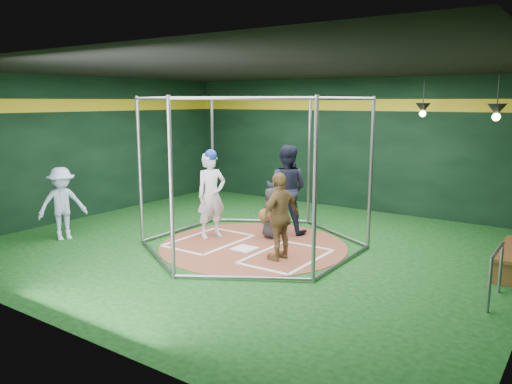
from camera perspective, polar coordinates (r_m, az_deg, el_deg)
The scene contains 14 objects.
room_shell at distance 9.86m, azimuth -0.31°, elevation 3.66°, with size 10.10×9.10×3.53m.
clay_disc at distance 10.21m, azimuth -0.32°, elevation -6.13°, with size 3.80×3.80×0.01m, color brown.
home_plate at distance 9.97m, azimuth -1.32°, elevation -6.47°, with size 0.43×0.43×0.01m, color white.
batter_box_left at distance 10.57m, azimuth -5.34°, elevation -5.53°, with size 1.17×1.77×0.01m.
batter_box_right at distance 9.51m, azimuth 3.54°, elevation -7.34°, with size 1.17×1.77×0.01m.
batting_cage at distance 9.89m, azimuth -0.33°, elevation 2.19°, with size 4.05×4.67×3.00m.
pendant_lamp_near at distance 12.11m, azimuth 18.54°, elevation 9.06°, with size 0.34×0.34×0.90m.
pendant_lamp_far at distance 10.15m, azimuth 25.81°, elevation 8.42°, with size 0.34×0.34×0.90m.
batter_figure at distance 10.66m, azimuth -5.12°, elevation -0.23°, with size 0.66×0.78×1.90m.
visitor_leopard at distance 9.16m, azimuth 2.79°, elevation -2.79°, with size 0.95×0.40×1.62m, color #A07B44.
catcher_figure at distance 10.63m, azimuth 1.68°, elevation -2.43°, with size 0.61×0.64×1.08m.
umpire at distance 10.97m, azimuth 3.49°, elevation 0.31°, with size 0.95×0.74×1.96m, color black.
bystander_blue at distance 11.28m, azimuth -21.27°, elevation -1.25°, with size 1.00×0.57×1.54m, color #B0C3E9.
steel_railing at distance 8.09m, azimuth 25.75°, elevation -7.70°, with size 0.05×0.94×0.81m.
Camera 1 is at (5.62, -8.01, 2.91)m, focal length 35.00 mm.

